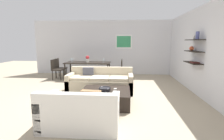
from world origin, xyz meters
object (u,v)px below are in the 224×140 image
Objects in this scene: loveseat_white at (81,113)px; dining_table at (88,64)px; dining_chair_right_far at (119,67)px; centerpiece_vase at (88,59)px; dining_chair_left_far at (59,67)px; dining_chair_right_near at (119,69)px; decorative_bowl at (105,89)px; wine_glass_left_near at (71,60)px; dining_chair_left_near at (56,68)px; coffee_table at (106,97)px; wine_glass_left_far at (73,59)px; wine_glass_right_near at (104,60)px; sofa_beige at (100,83)px; candle_jar at (115,90)px.

loveseat_white is 4.43m from dining_table.
centerpiece_vase is at bearing -171.95° from dining_chair_right_far.
dining_chair_left_far is at bearing 115.86° from loveseat_white.
dining_chair_right_near is at bearing -7.92° from dining_chair_left_far.
decorative_bowl is 0.35× the size of dining_chair_right_near.
loveseat_white is 0.75× the size of dining_table.
dining_chair_left_far and dining_chair_right_near have the same top height.
wine_glass_left_near reaches higher than dining_table.
dining_chair_right_far and dining_chair_left_near have the same top height.
decorative_bowl is at bearing -120.64° from coffee_table.
loveseat_white is 4.73m from wine_glass_left_far.
decorative_bowl is 0.16× the size of dining_table.
dining_chair_right_near is 5.78× the size of wine_glass_left_far.
dining_chair_left_far is at bearing 171.83° from centerpiece_vase.
wine_glass_left_far is at bearing -7.36° from dining_chair_left_far.
wine_glass_left_far reaches higher than dining_chair_left_near.
dining_table is at bearing 171.56° from wine_glass_right_near.
dining_chair_right_far is 2.78m from dining_chair_left_far.
dining_chair_left_near is at bearing 130.64° from decorative_bowl.
decorative_bowl is at bearing -52.83° from dining_chair_left_far.
centerpiece_vase reaches higher than dining_table.
loveseat_white is 5.04m from dining_chair_left_far.
dining_chair_right_near is 2.15m from wine_glass_left_far.
dining_table is 1.41m from dining_chair_right_far.
sofa_beige is 1.45× the size of loveseat_white.
dining_chair_right_near is at bearing 71.89° from sofa_beige.
decorative_bowl is at bearing -82.22° from wine_glass_right_near.
wine_glass_right_near is (-0.67, -0.30, 0.37)m from dining_chair_right_far.
wine_glass_left_far is at bearing 24.00° from dining_chair_left_near.
wine_glass_left_far is (-1.52, 4.45, 0.57)m from loveseat_white.
wine_glass_left_far reaches higher than dining_chair_left_far.
wine_glass_left_far is at bearing 90.00° from wine_glass_left_near.
sofa_beige reaches higher than candle_jar.
dining_chair_right_far is at bearing 75.08° from sofa_beige.
dining_chair_left_near is at bearing 180.00° from dining_chair_right_near.
dining_chair_left_far is 1.45m from centerpiece_vase.
wine_glass_left_near is (-2.10, -0.30, 0.37)m from dining_chair_right_far.
wine_glass_right_near is (1.43, -0.00, 0.00)m from wine_glass_left_near.
dining_chair_left_near reaches higher than dining_table.
sofa_beige is at bearing 104.78° from coffee_table.
wine_glass_left_near reaches higher than decorative_bowl.
sofa_beige is 2.42× the size of dining_chair_right_near.
wine_glass_left_far is (-1.84, 3.23, 0.43)m from decorative_bowl.
loveseat_white is 4.71× the size of decorative_bowl.
candle_jar is at bearing -16.30° from coffee_table.
wine_glass_left_far is at bearing 120.24° from coffee_table.
loveseat_white reaches higher than coffee_table.
wine_glass_right_near is (-0.69, 3.06, 0.46)m from candle_jar.
decorative_bowl is 1.74× the size of wine_glass_right_near.
dining_chair_right_near reaches higher than dining_table.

